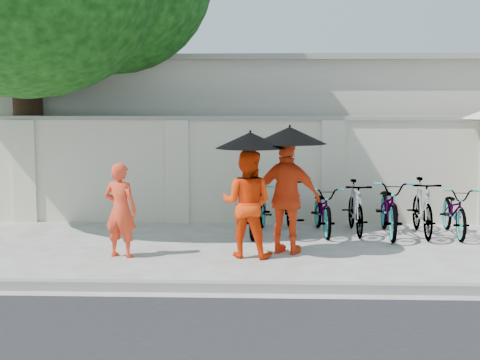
{
  "coord_description": "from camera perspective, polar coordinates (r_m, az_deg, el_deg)",
  "views": [
    {
      "loc": [
        0.7,
        -9.77,
        2.33
      ],
      "look_at": [
        0.3,
        0.86,
        1.1
      ],
      "focal_mm": 50.0,
      "sensor_mm": 36.0,
      "label": 1
    }
  ],
  "objects": [
    {
      "name": "parasol_right",
      "position": [
        10.16,
        4.26,
        3.83
      ],
      "size": [
        1.13,
        1.13,
        0.98
      ],
      "color": "black",
      "rests_on": "ground"
    },
    {
      "name": "bike_0",
      "position": [
        11.88,
        1.62,
        -2.4
      ],
      "size": [
        0.84,
        1.87,
        0.95
      ],
      "primitive_type": "imported",
      "rotation": [
        0.0,
        0.0,
        -0.12
      ],
      "color": "#A3A3A3",
      "rests_on": "ground"
    },
    {
      "name": "bike_4",
      "position": [
        12.04,
        12.64,
        -2.29
      ],
      "size": [
        0.78,
        1.95,
        1.01
      ],
      "primitive_type": "imported",
      "rotation": [
        0.0,
        0.0,
        -0.06
      ],
      "color": "#A3A3A3",
      "rests_on": "ground"
    },
    {
      "name": "compound_wall",
      "position": [
        13.04,
        3.48,
        0.73
      ],
      "size": [
        20.0,
        0.3,
        2.0
      ],
      "primitive_type": "cube",
      "color": "beige",
      "rests_on": "ground"
    },
    {
      "name": "ground",
      "position": [
        10.07,
        -1.88,
        -6.79
      ],
      "size": [
        80.0,
        80.0,
        0.0
      ],
      "primitive_type": "plane",
      "color": "silver"
    },
    {
      "name": "monk_right",
      "position": [
        10.33,
        4.09,
        -1.49
      ],
      "size": [
        1.12,
        0.79,
        1.76
      ],
      "primitive_type": "imported",
      "rotation": [
        0.0,
        0.0,
        2.75
      ],
      "color": "#FC4716",
      "rests_on": "ground"
    },
    {
      "name": "monk_left",
      "position": [
        10.26,
        -10.17,
        -2.54
      ],
      "size": [
        0.6,
        0.48,
        1.44
      ],
      "primitive_type": "imported",
      "rotation": [
        0.0,
        0.0,
        2.85
      ],
      "color": "#FF4422",
      "rests_on": "ground"
    },
    {
      "name": "monk_center",
      "position": [
        10.1,
        0.6,
        -2.01
      ],
      "size": [
        0.92,
        0.79,
        1.64
      ],
      "primitive_type": "imported",
      "rotation": [
        0.0,
        0.0,
        2.9
      ],
      "color": "#FF3A08",
      "rests_on": "ground"
    },
    {
      "name": "parasol_center",
      "position": [
        9.92,
        0.88,
        3.41
      ],
      "size": [
        1.05,
        1.05,
        0.97
      ],
      "color": "black",
      "rests_on": "ground"
    },
    {
      "name": "bike_6",
      "position": [
        12.34,
        17.86,
        -2.53
      ],
      "size": [
        0.67,
        1.71,
        0.88
      ],
      "primitive_type": "imported",
      "rotation": [
        0.0,
        0.0,
        -0.05
      ],
      "color": "#A3A3A3",
      "rests_on": "ground"
    },
    {
      "name": "kerb",
      "position": [
        8.42,
        -2.7,
        -9.07
      ],
      "size": [
        40.0,
        0.16,
        0.12
      ],
      "primitive_type": "cube",
      "color": "gray",
      "rests_on": "ground"
    },
    {
      "name": "bike_5",
      "position": [
        12.17,
        15.29,
        -2.26
      ],
      "size": [
        0.53,
        1.7,
        1.01
      ],
      "primitive_type": "imported",
      "rotation": [
        0.0,
        0.0,
        -0.03
      ],
      "color": "#A3A3A3",
      "rests_on": "ground"
    },
    {
      "name": "bike_3",
      "position": [
        12.09,
        9.83,
        -2.32
      ],
      "size": [
        0.47,
        1.6,
        0.95
      ],
      "primitive_type": "imported",
      "rotation": [
        0.0,
        0.0,
        0.02
      ],
      "color": "#A3A3A3",
      "rests_on": "ground"
    },
    {
      "name": "bike_2",
      "position": [
        12.02,
        7.12,
        -2.51
      ],
      "size": [
        0.7,
        1.7,
        0.88
      ],
      "primitive_type": "imported",
      "rotation": [
        0.0,
        0.0,
        0.07
      ],
      "color": "#A3A3A3",
      "rests_on": "ground"
    },
    {
      "name": "building_behind",
      "position": [
        16.84,
        6.61,
        4.07
      ],
      "size": [
        14.0,
        6.0,
        3.2
      ],
      "primitive_type": "cube",
      "color": "#B4AF9E",
      "rests_on": "ground"
    },
    {
      "name": "bike_1",
      "position": [
        12.02,
        4.37,
        -2.06
      ],
      "size": [
        0.56,
        1.77,
        1.05
      ],
      "primitive_type": "imported",
      "rotation": [
        0.0,
        0.0,
        0.04
      ],
      "color": "#A3A3A3",
      "rests_on": "ground"
    }
  ]
}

